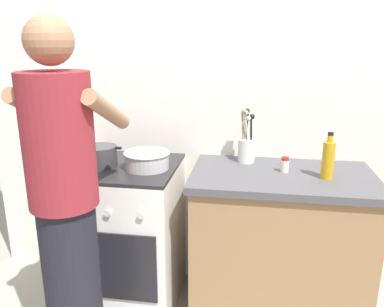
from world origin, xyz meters
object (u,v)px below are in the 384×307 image
object	(u,v)px
stove_range	(129,235)
person	(66,212)
mixing_bowl	(147,159)
utensil_crock	(246,145)
pot	(100,156)
oil_bottle	(328,159)
spice_bottle	(285,165)

from	to	relation	value
stove_range	person	distance (m)	0.71
mixing_bowl	utensil_crock	bearing A→B (deg)	20.87
pot	person	bearing A→B (deg)	-84.01
utensil_crock	person	world-z (taller)	person
pot	oil_bottle	bearing A→B (deg)	-0.60
stove_range	oil_bottle	distance (m)	1.25
pot	utensil_crock	bearing A→B (deg)	14.22
mixing_bowl	person	bearing A→B (deg)	-112.17
pot	oil_bottle	size ratio (longest dim) A/B	1.05
pot	utensil_crock	distance (m)	0.86
mixing_bowl	spice_bottle	xyz separation A→B (m)	(0.77, 0.06, -0.01)
oil_bottle	stove_range	bearing A→B (deg)	177.96
stove_range	utensil_crock	bearing A→B (deg)	14.90
stove_range	utensil_crock	size ratio (longest dim) A/B	2.77
stove_range	mixing_bowl	distance (m)	0.52
utensil_crock	mixing_bowl	bearing A→B (deg)	-159.13
stove_range	spice_bottle	distance (m)	1.03
stove_range	pot	distance (m)	0.53
stove_range	pot	bearing A→B (deg)	-169.23
stove_range	spice_bottle	bearing A→B (deg)	1.88
person	spice_bottle	bearing A→B (deg)	31.28
pot	utensil_crock	world-z (taller)	utensil_crock
stove_range	spice_bottle	xyz separation A→B (m)	(0.91, 0.03, 0.49)
mixing_bowl	spice_bottle	world-z (taller)	mixing_bowl
pot	spice_bottle	size ratio (longest dim) A/B	3.05
mixing_bowl	stove_range	bearing A→B (deg)	169.29
oil_bottle	person	world-z (taller)	person
utensil_crock	pot	bearing A→B (deg)	-165.78
mixing_bowl	utensil_crock	distance (m)	0.59
spice_bottle	oil_bottle	bearing A→B (deg)	-18.22
spice_bottle	person	bearing A→B (deg)	-148.72
spice_bottle	stove_range	bearing A→B (deg)	-178.12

